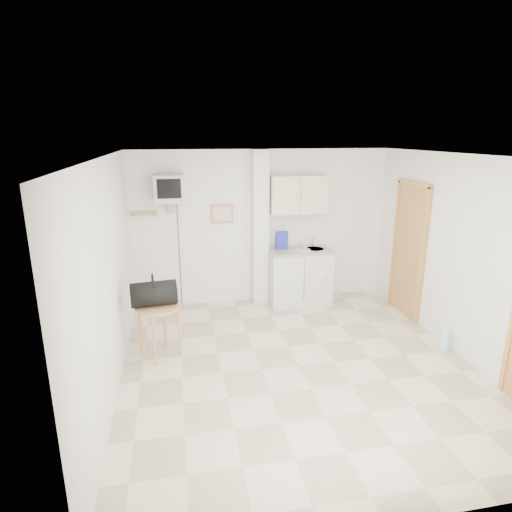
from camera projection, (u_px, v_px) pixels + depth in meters
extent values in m
plane|color=beige|center=(298.00, 366.00, 5.22)|extent=(4.50, 4.50, 0.00)
cube|color=white|center=(262.00, 227.00, 7.00)|extent=(4.20, 0.04, 2.50)
cube|color=white|center=(402.00, 373.00, 2.75)|extent=(4.20, 0.04, 2.50)
cube|color=white|center=(109.00, 280.00, 4.49)|extent=(0.04, 4.50, 2.50)
cube|color=white|center=(466.00, 259.00, 5.25)|extent=(0.04, 4.50, 2.50)
cube|color=white|center=(305.00, 156.00, 4.53)|extent=(4.20, 4.50, 0.04)
cube|color=white|center=(260.00, 229.00, 6.88)|extent=(0.25, 0.22, 2.50)
cube|color=#CF7654|center=(222.00, 214.00, 6.79)|extent=(0.36, 0.03, 0.30)
cube|color=silver|center=(222.00, 214.00, 6.78)|extent=(0.28, 0.01, 0.22)
cube|color=tan|center=(144.00, 213.00, 6.55)|extent=(0.40, 0.05, 0.06)
cube|color=white|center=(243.00, 246.00, 7.01)|extent=(0.15, 0.02, 0.08)
cylinder|color=tan|center=(134.00, 215.00, 6.47)|extent=(0.02, 0.08, 0.02)
cylinder|color=tan|center=(154.00, 214.00, 6.53)|extent=(0.02, 0.08, 0.02)
cube|color=#94562D|center=(408.00, 252.00, 6.50)|extent=(0.04, 0.75, 2.00)
cube|color=brown|center=(408.00, 252.00, 6.50)|extent=(0.06, 0.87, 2.06)
cube|color=silver|center=(299.00, 277.00, 7.07)|extent=(1.00, 0.55, 0.88)
cube|color=#9F9788|center=(300.00, 251.00, 6.94)|extent=(1.03, 0.58, 0.04)
cylinder|color=#B7B7BA|center=(315.00, 250.00, 6.99)|extent=(0.30, 0.30, 0.05)
cylinder|color=#B7B7BA|center=(312.00, 242.00, 7.09)|extent=(0.02, 0.02, 0.16)
cylinder|color=#B7B7BA|center=(314.00, 238.00, 7.01)|extent=(0.02, 0.13, 0.02)
cube|color=beige|center=(298.00, 194.00, 6.79)|extent=(0.90, 0.32, 0.60)
cube|color=#1D2899|center=(282.00, 240.00, 6.92)|extent=(0.19, 0.07, 0.29)
cylinder|color=white|center=(304.00, 250.00, 6.86)|extent=(0.22, 0.22, 0.01)
sphere|color=tan|center=(304.00, 247.00, 6.84)|extent=(0.11, 0.11, 0.11)
cube|color=slate|center=(170.00, 202.00, 6.45)|extent=(0.36, 0.32, 0.02)
cube|color=slate|center=(170.00, 206.00, 6.60)|extent=(0.10, 0.06, 0.20)
cube|color=#ABABAE|center=(169.00, 188.00, 6.32)|extent=(0.44, 0.42, 0.40)
cube|color=black|center=(169.00, 189.00, 6.12)|extent=(0.34, 0.02, 0.28)
cylinder|color=black|center=(179.00, 255.00, 6.84)|extent=(0.01, 0.01, 1.73)
cylinder|color=tan|center=(158.00, 306.00, 5.28)|extent=(0.58, 0.58, 0.03)
cylinder|color=tan|center=(179.00, 332.00, 5.36)|extent=(0.04, 0.04, 0.66)
cylinder|color=tan|center=(165.00, 323.00, 5.61)|extent=(0.04, 0.04, 0.66)
cylinder|color=tan|center=(140.00, 331.00, 5.39)|extent=(0.04, 0.04, 0.66)
cylinder|color=tan|center=(154.00, 341.00, 5.14)|extent=(0.04, 0.04, 0.66)
cylinder|color=black|center=(154.00, 294.00, 5.23)|extent=(0.58, 0.37, 0.30)
torus|color=black|center=(153.00, 283.00, 5.19)|extent=(0.05, 0.23, 0.23)
cylinder|color=#ACDCEE|center=(445.00, 340.00, 5.56)|extent=(0.11, 0.11, 0.29)
cylinder|color=#ACDCEE|center=(446.00, 329.00, 5.51)|extent=(0.03, 0.03, 0.04)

